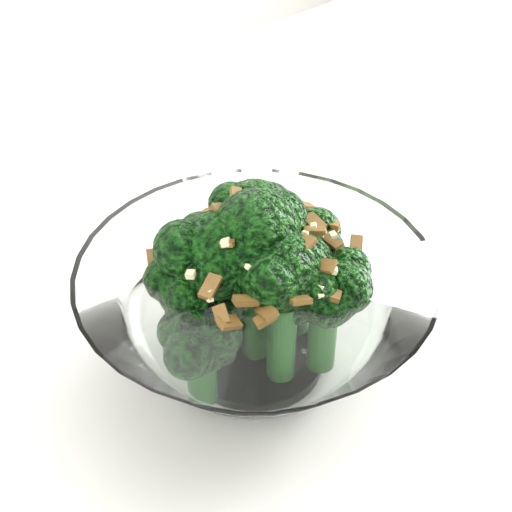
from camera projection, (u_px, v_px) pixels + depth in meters
table at (408, 272)px, 0.74m from camera, size 1.23×0.85×0.75m
broccoli_dish at (255, 304)px, 0.52m from camera, size 0.23×0.23×0.15m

